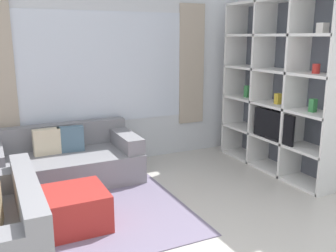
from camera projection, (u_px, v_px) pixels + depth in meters
name	position (u px, v px, depth m)	size (l,w,h in m)	color
wall_back	(104.00, 74.00, 5.49)	(5.81, 0.11, 2.70)	silver
wall_right	(305.00, 78.00, 5.09)	(0.07, 4.34, 2.70)	silver
area_rug	(57.00, 221.00, 3.93)	(2.79, 2.01, 0.01)	slate
shelving_unit	(280.00, 89.00, 5.24)	(0.43, 2.07, 2.39)	#515660
couch_main	(64.00, 162.00, 4.95)	(1.92, 0.99, 0.73)	gray
ottoman	(77.00, 209.00, 3.79)	(0.59, 0.64, 0.39)	#A82823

